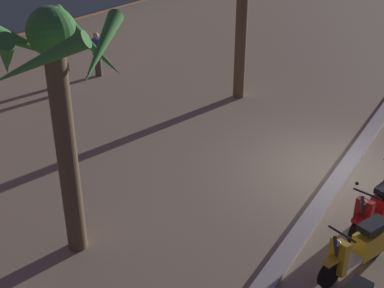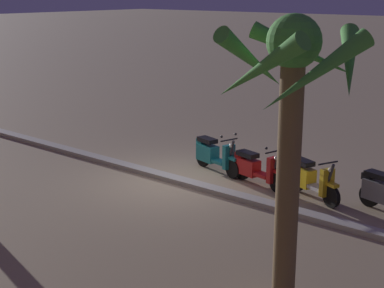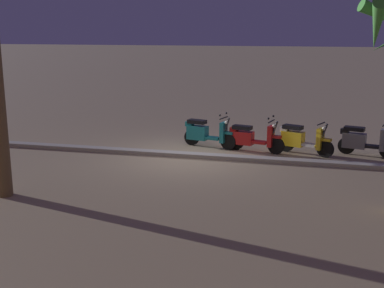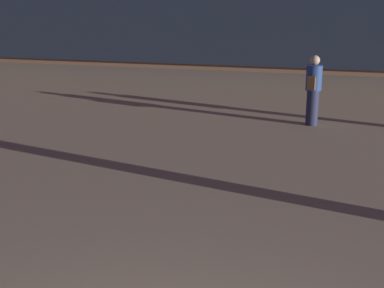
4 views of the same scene
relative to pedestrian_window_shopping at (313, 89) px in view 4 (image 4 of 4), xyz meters
name	(u,v)px [view 4 (image 4 of 4)]	position (x,y,z in m)	size (l,w,h in m)	color
pedestrian_window_shopping	(313,89)	(0.00, 0.00, 0.00)	(0.34, 0.46, 1.51)	#2D3351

